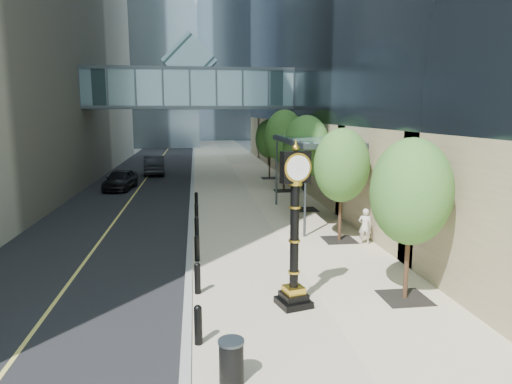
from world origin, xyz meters
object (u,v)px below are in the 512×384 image
pedestrian (365,226)px  car_far (154,165)px  street_clock (294,238)px  car_near (120,179)px  trash_bin (231,363)px

pedestrian → car_far: bearing=-48.1°
street_clock → car_near: 23.55m
pedestrian → street_clock: bearing=70.9°
street_clock → car_far: 31.13m
trash_bin → pedestrian: pedestrian is taller
car_far → street_clock: bearing=97.3°
car_near → car_far: car_far is taller
car_near → street_clock: bearing=-62.1°
street_clock → car_near: size_ratio=1.06×
trash_bin → car_near: size_ratio=0.20×
street_clock → trash_bin: 4.51m
street_clock → trash_bin: (-2.12, -3.64, -1.61)m
pedestrian → trash_bin: bearing=73.4°
pedestrian → car_near: (-12.75, 16.09, -0.06)m
pedestrian → car_near: size_ratio=0.35×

